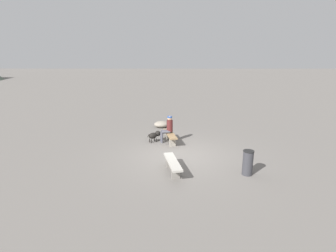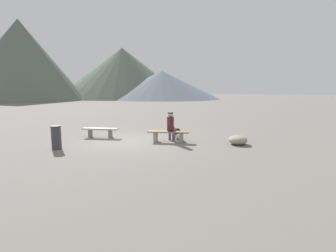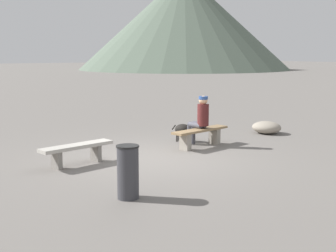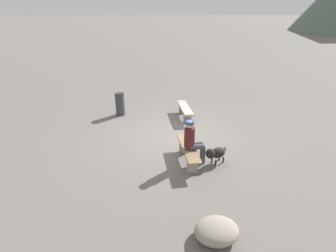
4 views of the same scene
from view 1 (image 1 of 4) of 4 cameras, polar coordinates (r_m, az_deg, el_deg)
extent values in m
cube|color=slate|center=(11.03, 2.54, -6.74)|extent=(210.00, 210.00, 0.06)
cube|color=gray|center=(8.90, 1.75, -10.68)|extent=(0.16, 0.31, 0.38)
cube|color=gray|center=(9.80, 0.43, -8.19)|extent=(0.16, 0.31, 0.38)
cube|color=#B2ADA3|center=(9.26, 1.07, -8.08)|extent=(1.76, 0.69, 0.08)
cube|color=gray|center=(12.03, 1.02, -3.64)|extent=(0.21, 0.31, 0.42)
cube|color=gray|center=(13.10, -0.03, -2.07)|extent=(0.21, 0.31, 0.42)
cube|color=#8C704C|center=(12.50, 0.47, -1.78)|extent=(1.85, 0.71, 0.06)
cylinder|color=#511E1E|center=(12.48, 0.39, 0.04)|extent=(0.30, 0.30, 0.57)
sphere|color=#D8A87F|center=(12.39, 0.39, 1.77)|extent=(0.23, 0.23, 0.23)
cylinder|color=#2D4C8C|center=(12.37, 0.39, 2.05)|extent=(0.24, 0.24, 0.08)
cylinder|color=#4C4C56|center=(12.59, -0.60, -1.15)|extent=(0.23, 0.43, 0.15)
cylinder|color=#4C4C56|center=(12.64, -1.51, -2.41)|extent=(0.11, 0.11, 0.55)
cylinder|color=#4C4C56|center=(12.44, -0.46, -1.36)|extent=(0.23, 0.43, 0.15)
cylinder|color=#4C4C56|center=(12.48, -1.38, -2.63)|extent=(0.11, 0.11, 0.55)
ellipsoid|color=black|center=(12.60, -3.45, -2.20)|extent=(0.52, 0.55, 0.31)
sphere|color=black|center=(12.73, -2.32, -1.70)|extent=(0.28, 0.28, 0.28)
cylinder|color=black|center=(12.81, -3.09, -3.05)|extent=(0.04, 0.04, 0.19)
cylinder|color=black|center=(12.68, -2.67, -3.24)|extent=(0.04, 0.04, 0.19)
cylinder|color=black|center=(12.66, -4.20, -3.29)|extent=(0.04, 0.04, 0.19)
cylinder|color=black|center=(12.53, -3.79, -3.48)|extent=(0.04, 0.04, 0.19)
cylinder|color=black|center=(12.44, -4.49, -2.21)|extent=(0.10, 0.11, 0.15)
cylinder|color=#38383D|center=(9.52, 17.60, -8.01)|extent=(0.36, 0.36, 0.88)
cylinder|color=black|center=(9.36, 17.81, -5.43)|extent=(0.39, 0.39, 0.03)
ellipsoid|color=gray|center=(15.39, -1.50, 0.41)|extent=(1.03, 1.10, 0.37)
camera|label=2|loc=(19.19, 34.76, 7.16)|focal=28.17mm
camera|label=3|loc=(10.71, 61.72, -1.69)|focal=48.84mm
camera|label=4|loc=(19.11, 1.12, 15.66)|focal=29.79mm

